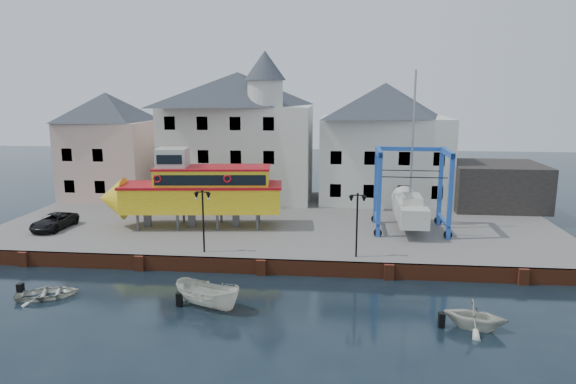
# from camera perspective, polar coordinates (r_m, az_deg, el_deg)

# --- Properties ---
(ground) EXTENTS (140.00, 140.00, 0.00)m
(ground) POSITION_cam_1_polar(r_m,az_deg,el_deg) (33.12, -2.99, -9.16)
(ground) COLOR black
(ground) RESTS_ON ground
(hardstanding) EXTENTS (44.00, 22.00, 1.00)m
(hardstanding) POSITION_cam_1_polar(r_m,az_deg,el_deg) (43.37, -0.78, -3.47)
(hardstanding) COLOR #65615F
(hardstanding) RESTS_ON ground
(quay_wall) EXTENTS (44.00, 0.47, 1.00)m
(quay_wall) POSITION_cam_1_polar(r_m,az_deg,el_deg) (33.05, -2.97, -8.28)
(quay_wall) COLOR maroon
(quay_wall) RESTS_ON ground
(building_pink) EXTENTS (8.00, 7.00, 10.30)m
(building_pink) POSITION_cam_1_polar(r_m,az_deg,el_deg) (54.01, -19.30, 4.92)
(building_pink) COLOR #D9A498
(building_pink) RESTS_ON hardstanding
(building_white_main) EXTENTS (14.00, 8.30, 14.00)m
(building_white_main) POSITION_cam_1_polar(r_m,az_deg,el_deg) (50.17, -5.39, 6.44)
(building_white_main) COLOR silver
(building_white_main) RESTS_ON hardstanding
(building_white_right) EXTENTS (12.00, 8.00, 11.20)m
(building_white_right) POSITION_cam_1_polar(r_m,az_deg,el_deg) (50.07, 10.60, 5.43)
(building_white_right) COLOR silver
(building_white_right) RESTS_ON hardstanding
(shed_dark) EXTENTS (8.00, 7.00, 4.00)m
(shed_dark) POSITION_cam_1_polar(r_m,az_deg,el_deg) (50.45, 22.03, 0.70)
(shed_dark) COLOR black
(shed_dark) RESTS_ON hardstanding
(lamp_post_left) EXTENTS (1.12, 0.32, 4.20)m
(lamp_post_left) POSITION_cam_1_polar(r_m,az_deg,el_deg) (33.88, -9.45, -1.46)
(lamp_post_left) COLOR black
(lamp_post_left) RESTS_ON hardstanding
(lamp_post_right) EXTENTS (1.12, 0.32, 4.20)m
(lamp_post_right) POSITION_cam_1_polar(r_m,az_deg,el_deg) (32.73, 7.71, -1.86)
(lamp_post_right) COLOR black
(lamp_post_right) RESTS_ON hardstanding
(tour_boat) EXTENTS (14.46, 4.87, 6.17)m
(tour_boat) POSITION_cam_1_polar(r_m,az_deg,el_deg) (40.51, -10.70, 0.21)
(tour_boat) COLOR #59595E
(tour_boat) RESTS_ON hardstanding
(travel_lift) EXTENTS (5.66, 7.97, 12.00)m
(travel_lift) POSITION_cam_1_polar(r_m,az_deg,el_deg) (40.64, 13.32, -1.16)
(travel_lift) COLOR blue
(travel_lift) RESTS_ON hardstanding
(van) EXTENTS (2.23, 4.38, 1.19)m
(van) POSITION_cam_1_polar(r_m,az_deg,el_deg) (43.53, -24.56, -2.99)
(van) COLOR black
(van) RESTS_ON hardstanding
(motorboat_a) EXTENTS (4.44, 3.10, 1.61)m
(motorboat_a) POSITION_cam_1_polar(r_m,az_deg,el_deg) (28.81, -8.84, -12.52)
(motorboat_a) COLOR beige
(motorboat_a) RESTS_ON ground
(motorboat_c) EXTENTS (3.67, 3.40, 1.59)m
(motorboat_c) POSITION_cam_1_polar(r_m,az_deg,el_deg) (27.76, 19.98, -14.07)
(motorboat_c) COLOR beige
(motorboat_c) RESTS_ON ground
(motorboat_d) EXTENTS (4.00, 3.48, 0.69)m
(motorboat_d) POSITION_cam_1_polar(r_m,az_deg,el_deg) (32.72, -25.13, -10.53)
(motorboat_d) COLOR beige
(motorboat_d) RESTS_ON ground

